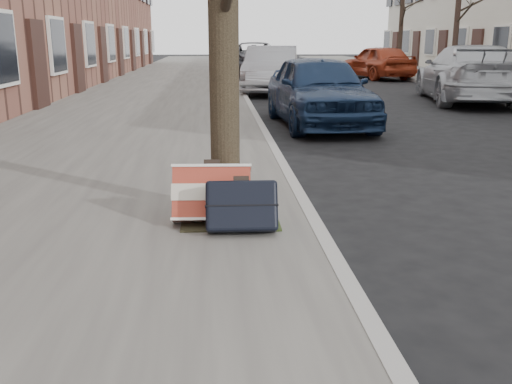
{
  "coord_description": "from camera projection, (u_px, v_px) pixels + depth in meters",
  "views": [
    {
      "loc": [
        -2.12,
        -3.74,
        1.68
      ],
      "look_at": [
        -1.79,
        0.8,
        0.45
      ],
      "focal_mm": 40.0,
      "sensor_mm": 36.0,
      "label": 1
    }
  ],
  "objects": [
    {
      "name": "car_far_back",
      "position": [
        377.0,
        62.0,
        24.27
      ],
      "size": [
        2.57,
        4.46,
        1.43
      ],
      "primitive_type": "imported",
      "rotation": [
        0.0,
        0.0,
        3.36
      ],
      "color": "maroon",
      "rests_on": "ground"
    },
    {
      "name": "suitcase_red",
      "position": [
        212.0,
        194.0,
        4.94
      ],
      "size": [
        0.69,
        0.4,
        0.52
      ],
      "primitive_type": "cube",
      "rotation": [
        -0.42,
        0.0,
        -0.05
      ],
      "color": "maroon",
      "rests_on": "near_sidewalk"
    },
    {
      "name": "tree_far_c",
      "position": [
        402.0,
        17.0,
        28.17
      ],
      "size": [
        0.22,
        0.22,
        5.17
      ],
      "primitive_type": "cylinder",
      "color": "black",
      "rests_on": "far_sidewalk"
    },
    {
      "name": "car_near_back",
      "position": [
        255.0,
        58.0,
        27.23
      ],
      "size": [
        2.66,
        5.51,
        1.51
      ],
      "primitive_type": "imported",
      "rotation": [
        0.0,
        0.0,
        0.03
      ],
      "color": "#3D3D43",
      "rests_on": "ground"
    },
    {
      "name": "near_sidewalk",
      "position": [
        165.0,
        91.0,
        18.35
      ],
      "size": [
        5.0,
        70.0,
        0.12
      ],
      "primitive_type": "cube",
      "color": "slate",
      "rests_on": "ground"
    },
    {
      "name": "car_far_front",
      "position": [
        468.0,
        74.0,
        15.35
      ],
      "size": [
        3.11,
        5.56,
        1.52
      ],
      "primitive_type": "imported",
      "rotation": [
        0.0,
        0.0,
        2.95
      ],
      "color": "#A1A4A9",
      "rests_on": "ground"
    },
    {
      "name": "dirt_patch",
      "position": [
        230.0,
        216.0,
        5.17
      ],
      "size": [
        0.85,
        0.85,
        0.02
      ],
      "primitive_type": "cube",
      "color": "black",
      "rests_on": "near_sidewalk"
    },
    {
      "name": "far_sidewalk",
      "position": [
        510.0,
        88.0,
        19.16
      ],
      "size": [
        4.0,
        70.0,
        0.12
      ],
      "primitive_type": "cube",
      "color": "slate",
      "rests_on": "ground"
    },
    {
      "name": "tree_far_b",
      "position": [
        457.0,
        18.0,
        21.77
      ],
      "size": [
        0.21,
        0.21,
        4.64
      ],
      "primitive_type": "cylinder",
      "color": "black",
      "rests_on": "far_sidewalk"
    },
    {
      "name": "car_near_front",
      "position": [
        319.0,
        90.0,
        11.19
      ],
      "size": [
        1.88,
        4.2,
        1.4
      ],
      "primitive_type": "imported",
      "rotation": [
        0.0,
        0.0,
        0.06
      ],
      "color": "#142543",
      "rests_on": "ground"
    },
    {
      "name": "car_near_mid",
      "position": [
        271.0,
        70.0,
        18.02
      ],
      "size": [
        2.22,
        4.62,
        1.46
      ],
      "primitive_type": "imported",
      "rotation": [
        0.0,
        0.0,
        -0.16
      ],
      "color": "#A2A4AA",
      "rests_on": "ground"
    },
    {
      "name": "suitcase_navy",
      "position": [
        242.0,
        206.0,
        4.69
      ],
      "size": [
        0.59,
        0.35,
        0.46
      ],
      "primitive_type": "cube",
      "rotation": [
        -0.42,
        0.0,
        -0.02
      ],
      "color": "black",
      "rests_on": "near_sidewalk"
    },
    {
      "name": "ground",
      "position": [
        506.0,
        275.0,
        4.18
      ],
      "size": [
        120.0,
        120.0,
        0.0
      ],
      "primitive_type": "plane",
      "color": "black",
      "rests_on": "ground"
    }
  ]
}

